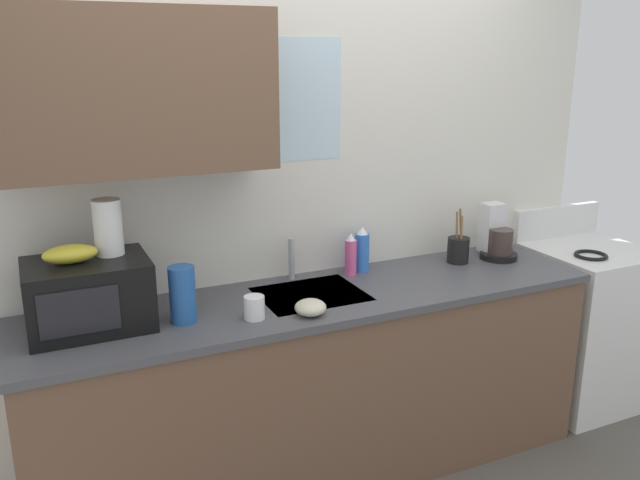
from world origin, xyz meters
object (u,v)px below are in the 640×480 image
(mug_white, at_px, (254,308))
(utensil_crock, at_px, (458,249))
(dish_soap_bottle_pink, at_px, (351,256))
(coffee_maker, at_px, (496,238))
(cereal_canister, at_px, (182,295))
(stove_range, at_px, (583,324))
(banana_bunch, at_px, (70,254))
(small_bowl, at_px, (310,307))
(paper_towel_roll, at_px, (108,227))
(dish_soap_bottle_blue, at_px, (362,250))
(microwave, at_px, (88,295))

(mug_white, distance_m, utensil_crock, 1.22)
(dish_soap_bottle_pink, height_order, utensil_crock, utensil_crock)
(utensil_crock, bearing_deg, coffee_maker, -2.87)
(cereal_canister, bearing_deg, stove_range, 1.35)
(banana_bunch, bearing_deg, dish_soap_bottle_pink, 5.75)
(banana_bunch, relative_size, small_bowl, 1.54)
(dish_soap_bottle_pink, xyz_separation_m, utensil_crock, (0.59, -0.06, -0.03))
(paper_towel_roll, bearing_deg, utensil_crock, 0.67)
(stove_range, height_order, utensil_crock, utensil_crock)
(stove_range, xyz_separation_m, utensil_crock, (-0.81, 0.12, 0.51))
(banana_bunch, xyz_separation_m, dish_soap_bottle_blue, (1.33, 0.16, -0.20))
(microwave, relative_size, cereal_canister, 2.01)
(dish_soap_bottle_blue, height_order, utensil_crock, utensil_crock)
(dish_soap_bottle_pink, xyz_separation_m, small_bowl, (-0.38, -0.38, -0.06))
(coffee_maker, height_order, cereal_canister, coffee_maker)
(banana_bunch, distance_m, coffee_maker, 2.08)
(stove_range, distance_m, dish_soap_bottle_blue, 1.44)
(microwave, xyz_separation_m, paper_towel_roll, (0.10, 0.05, 0.24))
(microwave, bearing_deg, utensil_crock, 2.28)
(mug_white, distance_m, small_bowl, 0.23)
(stove_range, xyz_separation_m, dish_soap_bottle_blue, (-1.32, 0.20, 0.55))
(banana_bunch, relative_size, mug_white, 2.11)
(mug_white, bearing_deg, utensil_crock, 12.34)
(cereal_canister, xyz_separation_m, small_bowl, (0.49, -0.15, -0.08))
(coffee_maker, height_order, dish_soap_bottle_blue, coffee_maker)
(utensil_crock, bearing_deg, stove_range, -8.18)
(cereal_canister, bearing_deg, mug_white, -18.73)
(dish_soap_bottle_pink, bearing_deg, cereal_canister, -165.34)
(dish_soap_bottle_blue, bearing_deg, coffee_maker, -7.62)
(microwave, height_order, utensil_crock, utensil_crock)
(banana_bunch, relative_size, paper_towel_roll, 0.91)
(microwave, relative_size, mug_white, 4.84)
(microwave, distance_m, coffee_maker, 2.02)
(coffee_maker, distance_m, dish_soap_bottle_pink, 0.82)
(microwave, relative_size, utensil_crock, 1.65)
(utensil_crock, bearing_deg, cereal_canister, -173.33)
(paper_towel_roll, bearing_deg, stove_range, -2.21)
(paper_towel_roll, distance_m, coffee_maker, 1.94)
(banana_bunch, xyz_separation_m, cereal_canister, (0.39, -0.10, -0.19))
(stove_range, height_order, small_bowl, stove_range)
(microwave, xyz_separation_m, small_bowl, (0.83, -0.25, -0.10))
(microwave, bearing_deg, banana_bunch, 178.20)
(cereal_canister, height_order, utensil_crock, utensil_crock)
(stove_range, bearing_deg, mug_white, -175.89)
(stove_range, bearing_deg, dish_soap_bottle_blue, 171.22)
(coffee_maker, distance_m, utensil_crock, 0.23)
(banana_bunch, distance_m, cereal_canister, 0.45)
(banana_bunch, bearing_deg, cereal_canister, -14.38)
(dish_soap_bottle_blue, height_order, mug_white, dish_soap_bottle_blue)
(utensil_crock, xyz_separation_m, small_bowl, (-0.97, -0.32, -0.04))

